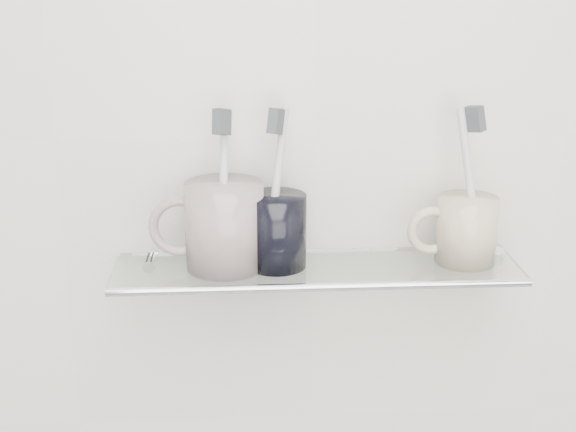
{
  "coord_description": "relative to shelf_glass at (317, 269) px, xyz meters",
  "views": [
    {
      "loc": [
        -0.09,
        0.12,
        1.47
      ],
      "look_at": [
        -0.04,
        1.04,
        1.17
      ],
      "focal_mm": 50.0,
      "sensor_mm": 36.0,
      "label": 1
    }
  ],
  "objects": [
    {
      "name": "mug_right",
      "position": [
        0.19,
        0.0,
        0.05
      ],
      "size": [
        0.09,
        0.09,
        0.08
      ],
      "primitive_type": "cylinder",
      "rotation": [
        0.0,
        0.0,
        -0.26
      ],
      "color": "beige",
      "rests_on": "shelf_glass"
    },
    {
      "name": "bristles_left",
      "position": [
        -0.11,
        0.0,
        0.19
      ],
      "size": [
        0.02,
        0.03,
        0.04
      ],
      "primitive_type": "cube",
      "rotation": [
        -0.24,
        -0.13,
        -0.62
      ],
      "color": "#383B3F",
      "rests_on": "toothbrush_left"
    },
    {
      "name": "mug_left_handle",
      "position": [
        -0.17,
        0.0,
        0.06
      ],
      "size": [
        0.08,
        0.01,
        0.08
      ],
      "primitive_type": "torus",
      "rotation": [
        1.57,
        0.0,
        0.0
      ],
      "color": "silver",
      "rests_on": "mug_left"
    },
    {
      "name": "mug_center",
      "position": [
        -0.05,
        0.0,
        0.05
      ],
      "size": [
        0.1,
        0.1,
        0.09
      ],
      "primitive_type": "cylinder",
      "rotation": [
        0.0,
        0.0,
        -0.36
      ],
      "color": "black",
      "rests_on": "shelf_glass"
    },
    {
      "name": "chrome_cap",
      "position": [
        0.22,
        0.0,
        0.01
      ],
      "size": [
        0.03,
        0.03,
        0.01
      ],
      "primitive_type": "cylinder",
      "color": "silver",
      "rests_on": "shelf_glass"
    },
    {
      "name": "toothbrush_left",
      "position": [
        -0.11,
        0.0,
        0.1
      ],
      "size": [
        0.02,
        0.06,
        0.19
      ],
      "primitive_type": "cylinder",
      "rotation": [
        -0.24,
        -0.13,
        -0.62
      ],
      "color": "silver",
      "rests_on": "mug_left"
    },
    {
      "name": "bracket_right",
      "position": [
        0.21,
        0.05,
        -0.01
      ],
      "size": [
        0.02,
        0.03,
        0.02
      ],
      "primitive_type": "cylinder",
      "rotation": [
        1.57,
        0.0,
        0.0
      ],
      "color": "silver",
      "rests_on": "wall_back"
    },
    {
      "name": "wall_back",
      "position": [
        0.0,
        0.06,
        0.15
      ],
      "size": [
        2.5,
        0.0,
        2.5
      ],
      "primitive_type": "plane",
      "rotation": [
        1.57,
        0.0,
        0.0
      ],
      "color": "beige",
      "rests_on": "ground"
    },
    {
      "name": "toothbrush_center",
      "position": [
        -0.05,
        0.0,
        0.1
      ],
      "size": [
        0.04,
        0.05,
        0.19
      ],
      "primitive_type": "cylinder",
      "rotation": [
        -0.24,
        0.03,
        -0.44
      ],
      "color": "#B9B9B9",
      "rests_on": "mug_center"
    },
    {
      "name": "mug_center_handle",
      "position": [
        -0.09,
        0.0,
        0.05
      ],
      "size": [
        0.07,
        0.01,
        0.07
      ],
      "primitive_type": "torus",
      "rotation": [
        1.57,
        0.0,
        0.0
      ],
      "color": "black",
      "rests_on": "mug_center"
    },
    {
      "name": "mug_right_handle",
      "position": [
        0.14,
        0.0,
        0.05
      ],
      "size": [
        0.06,
        0.01,
        0.06
      ],
      "primitive_type": "torus",
      "rotation": [
        1.57,
        0.0,
        0.0
      ],
      "color": "beige",
      "rests_on": "mug_right"
    },
    {
      "name": "bracket_left",
      "position": [
        -0.21,
        0.05,
        -0.01
      ],
      "size": [
        0.02,
        0.03,
        0.02
      ],
      "primitive_type": "cylinder",
      "rotation": [
        1.57,
        0.0,
        0.0
      ],
      "color": "silver",
      "rests_on": "wall_back"
    },
    {
      "name": "toothbrush_right",
      "position": [
        0.19,
        0.0,
        0.1
      ],
      "size": [
        0.05,
        0.02,
        0.19
      ],
      "primitive_type": "cylinder",
      "rotation": [
        -0.15,
        -0.12,
        0.65
      ],
      "color": "silver",
      "rests_on": "mug_right"
    },
    {
      "name": "mug_left",
      "position": [
        -0.11,
        0.0,
        0.06
      ],
      "size": [
        0.1,
        0.1,
        0.11
      ],
      "primitive_type": "cylinder",
      "rotation": [
        0.0,
        0.0,
        -0.07
      ],
      "color": "silver",
      "rests_on": "shelf_glass"
    },
    {
      "name": "bristles_center",
      "position": [
        -0.05,
        0.0,
        0.19
      ],
      "size": [
        0.02,
        0.03,
        0.03
      ],
      "primitive_type": "cube",
      "rotation": [
        -0.24,
        0.03,
        -0.44
      ],
      "color": "#383B3F",
      "rests_on": "toothbrush_center"
    },
    {
      "name": "bristles_right",
      "position": [
        0.19,
        0.0,
        0.19
      ],
      "size": [
        0.03,
        0.03,
        0.03
      ],
      "primitive_type": "cube",
      "rotation": [
        -0.15,
        -0.12,
        0.65
      ],
      "color": "#383B3F",
      "rests_on": "toothbrush_right"
    },
    {
      "name": "shelf_glass",
      "position": [
        0.0,
        0.0,
        0.0
      ],
      "size": [
        0.5,
        0.12,
        0.01
      ],
      "primitive_type": "cube",
      "color": "silver",
      "rests_on": "wall_back"
    },
    {
      "name": "shelf_rail",
      "position": [
        0.0,
        -0.06,
        0.0
      ],
      "size": [
        0.5,
        0.01,
        0.01
      ],
      "primitive_type": "cylinder",
      "rotation": [
        0.0,
        1.57,
        0.0
      ],
      "color": "silver",
      "rests_on": "shelf_glass"
    }
  ]
}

